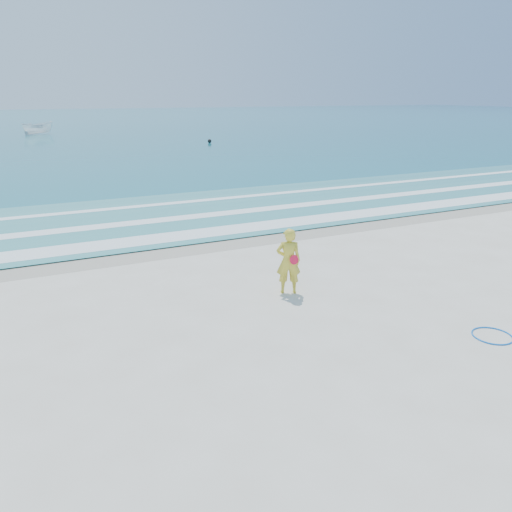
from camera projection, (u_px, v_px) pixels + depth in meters
name	position (u px, v px, depth m)	size (l,w,h in m)	color
ground	(323.00, 350.00, 11.11)	(400.00, 400.00, 0.00)	silver
wet_sand	(192.00, 245.00, 18.81)	(400.00, 2.40, 0.00)	#B2A893
ocean	(38.00, 122.00, 101.01)	(400.00, 190.00, 0.04)	#19727F
shallow	(157.00, 216.00, 23.08)	(400.00, 10.00, 0.01)	#59B7AD
foam_near	(182.00, 236.00, 19.91)	(400.00, 1.40, 0.01)	white
foam_mid	(162.00, 220.00, 22.39)	(400.00, 0.90, 0.01)	white
foam_far	(144.00, 206.00, 25.22)	(400.00, 0.60, 0.01)	white
hoop	(492.00, 336.00, 11.74)	(0.92, 0.92, 0.03)	blue
boat	(38.00, 128.00, 69.94)	(1.70, 4.51, 1.74)	white
buoy	(210.00, 141.00, 57.69)	(0.44, 0.44, 0.44)	black
woman	(288.00, 261.00, 14.05)	(0.82, 0.70, 1.91)	gold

